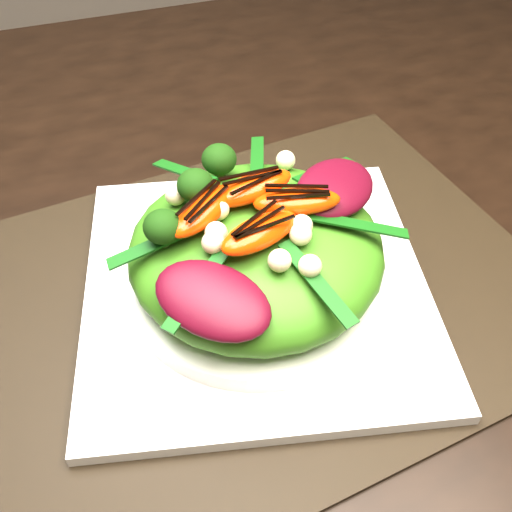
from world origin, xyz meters
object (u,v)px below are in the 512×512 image
object	(u,v)px
plate_base	(256,286)
salad_bowl	(256,275)
orange_segment	(249,195)
lettuce_mound	(256,249)
dining_table	(325,182)
placemat	(256,291)

from	to	relation	value
plate_base	salad_bowl	world-z (taller)	salad_bowl
salad_bowl	orange_segment	world-z (taller)	orange_segment
lettuce_mound	orange_segment	size ratio (longest dim) A/B	3.09
lettuce_mound	orange_segment	xyz separation A→B (m)	(0.00, 0.02, 0.04)
dining_table	salad_bowl	xyz separation A→B (m)	(-0.13, -0.14, 0.04)
dining_table	placemat	bearing A→B (deg)	-132.07
placemat	salad_bowl	bearing A→B (deg)	153.43
salad_bowl	orange_segment	distance (m)	0.08
dining_table	plate_base	xyz separation A→B (m)	(-0.13, -0.14, 0.03)
salad_bowl	placemat	bearing A→B (deg)	-26.57
dining_table	lettuce_mound	world-z (taller)	dining_table
dining_table	placemat	distance (m)	0.19
salad_bowl	lettuce_mound	world-z (taller)	lettuce_mound
dining_table	plate_base	bearing A→B (deg)	-132.07
placemat	lettuce_mound	size ratio (longest dim) A/B	2.40
plate_base	salad_bowl	bearing A→B (deg)	135.00
plate_base	lettuce_mound	bearing A→B (deg)	135.00
placemat	orange_segment	size ratio (longest dim) A/B	7.40
plate_base	dining_table	bearing A→B (deg)	47.93
dining_table	plate_base	world-z (taller)	dining_table
plate_base	lettuce_mound	distance (m)	0.04
plate_base	orange_segment	size ratio (longest dim) A/B	4.31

